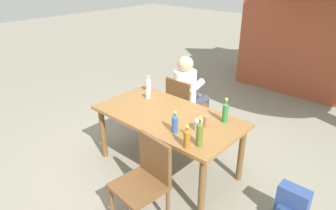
# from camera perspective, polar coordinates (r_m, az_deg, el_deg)

# --- Properties ---
(ground_plane) EXTENTS (24.00, 24.00, 0.00)m
(ground_plane) POSITION_cam_1_polar(r_m,az_deg,el_deg) (3.83, -0.00, -11.60)
(ground_plane) COLOR gray
(dining_table) EXTENTS (1.71, 0.91, 0.73)m
(dining_table) POSITION_cam_1_polar(r_m,az_deg,el_deg) (3.48, -0.00, -3.06)
(dining_table) COLOR olive
(dining_table) RESTS_ON ground_plane
(chair_far_left) EXTENTS (0.44, 0.44, 0.87)m
(chair_far_left) POSITION_cam_1_polar(r_m,az_deg,el_deg) (4.29, 2.88, 0.29)
(chair_far_left) COLOR brown
(chair_far_left) RESTS_ON ground_plane
(chair_near_right) EXTENTS (0.48, 0.48, 0.87)m
(chair_near_right) POSITION_cam_1_polar(r_m,az_deg,el_deg) (2.89, -4.31, -13.61)
(chair_near_right) COLOR brown
(chair_near_right) RESTS_ON ground_plane
(person_in_white_shirt) EXTENTS (0.47, 0.61, 1.18)m
(person_in_white_shirt) POSITION_cam_1_polar(r_m,az_deg,el_deg) (4.30, 3.86, 2.76)
(person_in_white_shirt) COLOR white
(person_in_white_shirt) RESTS_ON ground_plane
(bottle_olive) EXTENTS (0.06, 0.06, 0.31)m
(bottle_olive) POSITION_cam_1_polar(r_m,az_deg,el_deg) (2.83, 6.02, -5.35)
(bottle_olive) COLOR #566623
(bottle_olive) RESTS_ON dining_table
(bottle_blue) EXTENTS (0.06, 0.06, 0.24)m
(bottle_blue) POSITION_cam_1_polar(r_m,az_deg,el_deg) (3.04, 1.29, -3.51)
(bottle_blue) COLOR #2D56A3
(bottle_blue) RESTS_ON dining_table
(bottle_green) EXTENTS (0.06, 0.06, 0.28)m
(bottle_green) POSITION_cam_1_polar(r_m,az_deg,el_deg) (3.29, 10.83, -1.27)
(bottle_green) COLOR #287A38
(bottle_green) RESTS_ON dining_table
(bottle_amber) EXTENTS (0.06, 0.06, 0.23)m
(bottle_amber) POSITION_cam_1_polar(r_m,az_deg,el_deg) (2.81, 3.61, -6.24)
(bottle_amber) COLOR #996019
(bottle_amber) RESTS_ON dining_table
(bottle_clear) EXTENTS (0.06, 0.06, 0.23)m
(bottle_clear) POSITION_cam_1_polar(r_m,az_deg,el_deg) (4.04, -3.73, 3.89)
(bottle_clear) COLOR white
(bottle_clear) RESTS_ON dining_table
(cup_glass) EXTENTS (0.08, 0.08, 0.12)m
(cup_glass) POSITION_cam_1_polar(r_m,az_deg,el_deg) (3.11, 5.80, -3.82)
(cup_glass) COLOR silver
(cup_glass) RESTS_ON dining_table
(cup_terracotta) EXTENTS (0.07, 0.07, 0.12)m
(cup_terracotta) POSITION_cam_1_polar(r_m,az_deg,el_deg) (3.20, 7.35, -3.08)
(cup_terracotta) COLOR #BC6B47
(cup_terracotta) RESTS_ON dining_table
(cup_steel) EXTENTS (0.07, 0.07, 0.11)m
(cup_steel) POSITION_cam_1_polar(r_m,az_deg,el_deg) (3.85, -3.84, 2.11)
(cup_steel) COLOR #B2B7BC
(cup_steel) RESTS_ON dining_table
(backpack_by_near_side) EXTENTS (0.29, 0.20, 0.41)m
(backpack_by_near_side) POSITION_cam_1_polar(r_m,az_deg,el_deg) (3.25, 22.35, -17.42)
(backpack_by_near_side) COLOR #2D4784
(backpack_by_near_side) RESTS_ON ground_plane
(brick_kiosk) EXTENTS (2.39, 1.78, 2.47)m
(brick_kiosk) POSITION_cam_1_polar(r_m,az_deg,el_deg) (6.66, 25.24, 14.34)
(brick_kiosk) COLOR #9E472D
(brick_kiosk) RESTS_ON ground_plane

